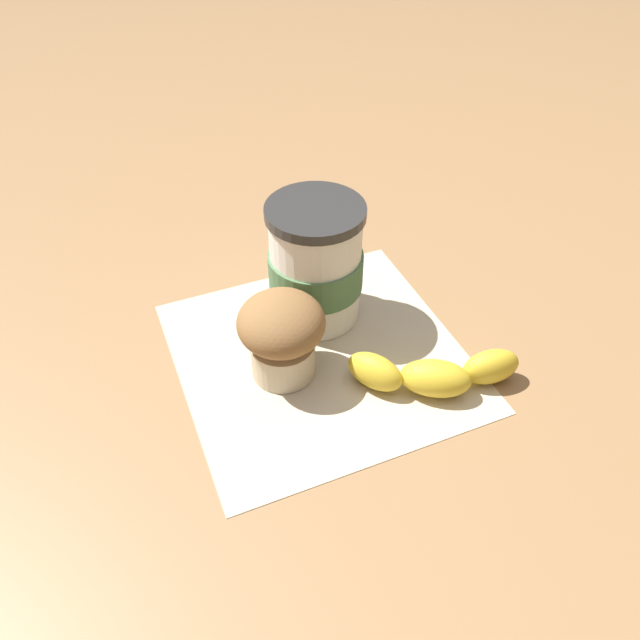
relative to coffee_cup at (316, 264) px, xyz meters
name	(u,v)px	position (x,y,z in m)	size (l,w,h in m)	color
ground_plane	(320,356)	(0.06, -0.03, -0.06)	(3.00, 3.00, 0.00)	#936D47
paper_napkin	(320,356)	(0.06, -0.03, -0.06)	(0.27, 0.27, 0.00)	beige
coffee_cup	(316,264)	(0.00, 0.00, 0.00)	(0.10, 0.10, 0.13)	white
muffin	(281,332)	(0.06, -0.07, -0.01)	(0.08, 0.08, 0.09)	beige
banana	(434,373)	(0.14, 0.04, -0.05)	(0.10, 0.15, 0.03)	gold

